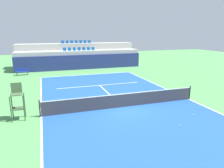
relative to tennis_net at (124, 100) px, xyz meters
name	(u,v)px	position (x,y,z in m)	size (l,w,h in m)	color
ground_plane	(123,107)	(0.00, 0.00, -0.51)	(80.00, 80.00, 0.00)	#4C8C4C
court_surface	(123,107)	(0.00, 0.00, -0.50)	(11.00, 24.00, 0.01)	#1E4C99
baseline_far	(88,75)	(0.00, 11.95, -0.50)	(11.00, 0.10, 0.00)	white
sideline_left	(41,117)	(-5.45, 0.00, -0.50)	(0.10, 24.00, 0.00)	white
sideline_right	(189,99)	(5.45, 0.00, -0.50)	(0.10, 24.00, 0.00)	white
service_line_far	(100,85)	(0.00, 6.40, -0.50)	(8.26, 0.10, 0.00)	white
centre_service_line	(109,94)	(0.00, 3.20, -0.50)	(0.10, 6.40, 0.00)	white
back_wall	(81,62)	(0.00, 15.98, 0.50)	(17.43, 0.30, 2.01)	navy
stands_tier_lower	(80,59)	(0.00, 17.33, 0.76)	(17.43, 2.40, 2.53)	#9E9E99
stands_tier_upper	(77,54)	(0.00, 19.73, 1.21)	(17.43, 2.40, 3.43)	#9E9E99
seating_row_lower	(79,49)	(0.00, 17.42, 2.15)	(4.54, 0.44, 0.44)	#145193
seating_row_upper	(76,42)	(0.00, 19.82, 3.04)	(4.54, 0.44, 0.44)	#145193
tennis_net	(124,100)	(0.00, 0.00, 0.00)	(11.08, 0.08, 1.07)	black
umpire_chair	(17,100)	(-6.70, 0.06, 0.68)	(0.76, 0.66, 2.20)	#334C2D
player_bench	(22,71)	(-7.56, 14.25, 0.00)	(1.50, 0.40, 0.85)	navy
tennis_ball_1	(194,115)	(3.61, -2.82, -0.47)	(0.07, 0.07, 0.07)	#CCE033
tennis_ball_2	(180,126)	(1.87, -3.85, -0.47)	(0.07, 0.07, 0.07)	#CCE033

